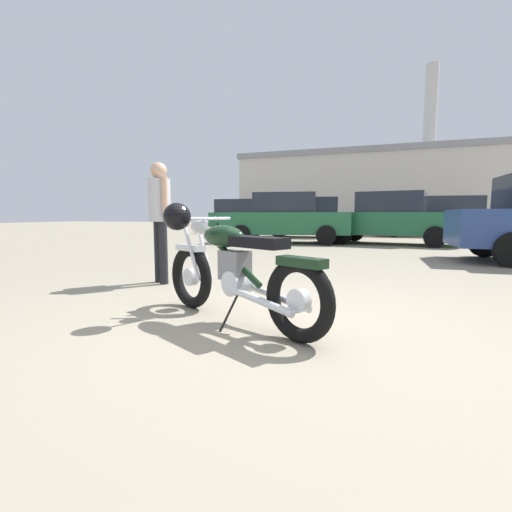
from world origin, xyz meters
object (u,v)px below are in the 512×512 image
(dark_sedan_left, at_px, (391,218))
(red_hatchback_near, at_px, (430,215))
(bystander, at_px, (160,210))
(blue_hatchback_right, at_px, (313,217))
(vintage_motorcycle, at_px, (230,267))
(white_estate_far, at_px, (255,215))
(pale_sedan_back, at_px, (286,218))

(dark_sedan_left, relative_size, red_hatchback_near, 0.92)
(bystander, relative_size, dark_sedan_left, 0.37)
(red_hatchback_near, bearing_deg, blue_hatchback_right, 18.51)
(dark_sedan_left, bearing_deg, red_hatchback_near, 80.97)
(vintage_motorcycle, height_order, red_hatchback_near, red_hatchback_near)
(bystander, relative_size, white_estate_far, 0.34)
(blue_hatchback_right, bearing_deg, red_hatchback_near, -163.21)
(pale_sedan_back, bearing_deg, white_estate_far, 109.43)
(bystander, relative_size, pale_sedan_back, 0.38)
(blue_hatchback_right, bearing_deg, white_estate_far, -43.98)
(pale_sedan_back, bearing_deg, blue_hatchback_right, 76.91)
(dark_sedan_left, bearing_deg, bystander, -101.21)
(red_hatchback_near, relative_size, white_estate_far, 1.00)
(white_estate_far, bearing_deg, bystander, -72.89)
(dark_sedan_left, relative_size, white_estate_far, 0.92)
(white_estate_far, relative_size, blue_hatchback_right, 1.10)
(red_hatchback_near, bearing_deg, vintage_motorcycle, 71.19)
(bystander, distance_m, red_hatchback_near, 14.45)
(vintage_motorcycle, xyz_separation_m, bystander, (-1.61, 1.47, 0.53))
(white_estate_far, bearing_deg, red_hatchback_near, 1.84)
(vintage_motorcycle, relative_size, bystander, 1.12)
(red_hatchback_near, bearing_deg, white_estate_far, -8.22)
(vintage_motorcycle, distance_m, dark_sedan_left, 9.97)
(red_hatchback_near, relative_size, blue_hatchback_right, 1.11)
(bystander, xyz_separation_m, red_hatchback_near, (5.18, 13.49, -0.08))
(bystander, height_order, pale_sedan_back, pale_sedan_back)
(bystander, height_order, white_estate_far, white_estate_far)
(blue_hatchback_right, bearing_deg, dark_sedan_left, 127.85)
(bystander, distance_m, pale_sedan_back, 7.82)
(bystander, bearing_deg, dark_sedan_left, -165.21)
(bystander, height_order, dark_sedan_left, dark_sedan_left)
(dark_sedan_left, bearing_deg, vintage_motorcycle, -89.36)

